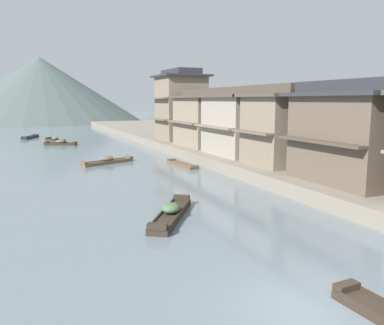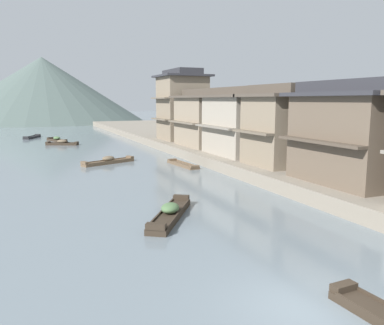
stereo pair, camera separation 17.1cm
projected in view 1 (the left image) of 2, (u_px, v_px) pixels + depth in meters
The scene contains 14 objects.
ground_plane at pixel (309, 309), 11.15m from camera, with size 400.00×400.00×0.00m, color slate.
riverbank_right at pixel (249, 148), 44.68m from camera, with size 18.00×110.00×0.92m, color gray.
boat_moored_nearest at pixel (182, 165), 35.35m from camera, with size 1.38×4.79×0.35m.
boat_moored_second at pixel (55, 140), 56.22m from camera, with size 2.60×4.93×0.71m.
boat_moored_third at pixel (171, 213), 19.66m from camera, with size 3.89×5.15×0.78m.
boat_moored_far at pixel (108, 161), 36.51m from camera, with size 5.24×2.89×0.73m.
boat_midriver_drifting at pixel (61, 143), 51.54m from camera, with size 4.18×2.70×0.74m.
boat_midriver_upstream at pixel (30, 137), 60.78m from camera, with size 2.72×4.37×0.46m.
house_waterfront_second at pixel (350, 133), 23.41m from camera, with size 5.23×7.53×6.14m.
house_waterfront_tall at pixel (280, 126), 29.93m from camera, with size 5.51×5.65×6.14m.
house_waterfront_narrow at pixel (244, 122), 36.01m from camera, with size 6.86×7.66×6.14m.
house_waterfront_far at pixel (209, 118), 42.96m from camera, with size 7.06×7.99×6.14m.
house_waterfront_end at pixel (181, 105), 49.40m from camera, with size 6.32×6.34×8.74m.
hill_far_west at pixel (41, 89), 109.60m from camera, with size 55.39×55.39×17.73m, color #4C5B56.
Camera 1 is at (-7.17, -8.17, 5.90)m, focal length 36.57 mm.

